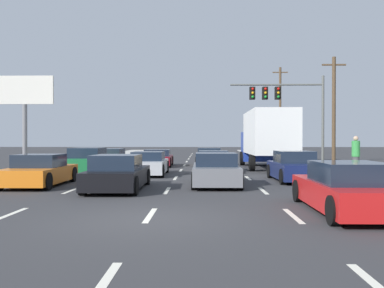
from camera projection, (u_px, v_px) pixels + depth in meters
The scene contains 21 objects.
ground_plane at pixel (186, 162), 34.80m from camera, with size 140.00×140.00×0.00m, color #333335.
sidewalk_right at pixel (308, 165), 29.61m from camera, with size 3.11×80.00×0.14m, color #B2AFA8.
sidewalk_left at pixel (61, 165), 29.99m from camera, with size 3.11×80.00×0.14m, color #B2AFA8.
lane_markings at pixel (184, 165), 30.35m from camera, with size 6.94×52.00×0.01m.
car_yellow at pixel (111, 157), 30.74m from camera, with size 2.02×4.38×1.18m.
car_green at pixel (88, 161), 23.47m from camera, with size 2.00×4.65×1.37m.
car_orange at pixel (39, 172), 17.01m from camera, with size 1.96×4.27×1.23m.
car_maroon at pixel (158, 158), 29.27m from camera, with size 2.03×4.05×1.14m.
car_silver at pixel (149, 164), 22.16m from camera, with size 1.87×4.30×1.19m.
car_black at pixel (118, 174), 15.63m from camera, with size 1.91×4.51×1.27m.
car_tan at pixel (209, 157), 30.55m from camera, with size 1.90×4.03×1.23m.
car_white at pixel (213, 162), 24.45m from camera, with size 1.96×4.34×1.18m.
car_gray at pixel (216, 171), 17.10m from camera, with size 1.87×4.43×1.29m.
box_truck at pixel (267, 136), 26.97m from camera, with size 2.72×8.70×3.52m.
car_navy at pixel (294, 168), 18.90m from camera, with size 1.87×4.14×1.31m.
car_red at pixel (347, 189), 10.75m from camera, with size 1.89×4.59×1.26m.
traffic_signal_mast at pixel (280, 98), 32.97m from camera, with size 7.13×0.69×6.67m.
utility_pole_mid at pixel (334, 108), 32.71m from camera, with size 1.80×0.28×8.06m.
utility_pole_far at pixel (280, 110), 51.55m from camera, with size 1.80×0.28×10.41m.
roadside_billboard at pixel (25, 100), 33.34m from camera, with size 4.46×0.36×6.72m.
pedestrian_near_corner at pixel (356, 155), 20.69m from camera, with size 0.38×0.38×1.84m.
Camera 1 is at (1.23, -9.76, 1.81)m, focal length 40.55 mm.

